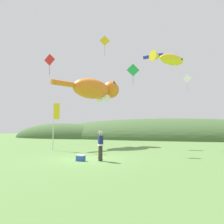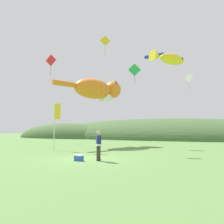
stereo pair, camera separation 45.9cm
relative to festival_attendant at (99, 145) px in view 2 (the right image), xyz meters
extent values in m
plane|color=#5B8442|center=(-0.89, 0.39, -0.95)|extent=(120.00, 120.00, 0.00)
ellipsoid|color=#426033|center=(-0.89, 29.40, -0.95)|extent=(54.68, 15.98, 7.50)
ellipsoid|color=#426033|center=(-19.67, 25.61, -0.95)|extent=(21.46, 8.12, 5.93)
cylinder|color=#332D28|center=(0.00, 0.00, -0.51)|extent=(0.24, 0.24, 0.88)
cube|color=navy|center=(0.00, 0.00, 0.23)|extent=(0.43, 0.46, 0.60)
cube|color=white|center=(0.00, 0.00, -0.01)|extent=(0.46, 0.49, 0.10)
sphere|color=beige|center=(0.00, 0.00, 0.64)|extent=(0.20, 0.20, 0.20)
cylinder|color=#B2AD99|center=(0.00, 0.00, 0.73)|extent=(0.30, 0.30, 0.09)
cylinder|color=#B2AD99|center=(0.00, 0.00, 0.79)|extent=(0.20, 0.20, 0.07)
cylinder|color=olive|center=(-0.31, 0.64, -0.82)|extent=(0.12, 0.20, 0.20)
cylinder|color=brown|center=(-0.37, 0.64, -0.82)|extent=(0.02, 0.27, 0.27)
cylinder|color=brown|center=(-0.25, 0.64, -0.82)|extent=(0.02, 0.27, 0.27)
cube|color=blue|center=(-1.09, -0.41, -0.80)|extent=(0.50, 0.36, 0.30)
cube|color=white|center=(-1.09, -0.41, -0.62)|extent=(0.51, 0.36, 0.06)
cylinder|color=silver|center=(-6.43, 4.39, 1.13)|extent=(0.08, 0.08, 4.18)
cube|color=yellow|center=(-6.11, 4.39, 2.47)|extent=(0.60, 0.03, 1.40)
ellipsoid|color=orange|center=(-5.24, 9.61, 5.33)|extent=(4.30, 5.21, 2.20)
ellipsoid|color=white|center=(-5.13, 9.81, 4.93)|extent=(2.58, 3.27, 1.21)
sphere|color=orange|center=(-3.90, 12.13, 5.55)|extent=(1.98, 1.98, 1.98)
cone|color=#522A0A|center=(-4.38, 12.38, 6.27)|extent=(0.95, 0.95, 0.66)
cone|color=#522A0A|center=(-3.42, 11.87, 6.27)|extent=(0.95, 0.95, 0.66)
sphere|color=white|center=(-5.06, 11.35, 4.40)|extent=(0.79, 0.79, 0.79)
sphere|color=white|center=(-3.89, 10.72, 4.40)|extent=(0.79, 0.79, 0.79)
cylinder|color=orange|center=(-6.89, 6.51, 5.44)|extent=(1.60, 2.38, 0.53)
ellipsoid|color=yellow|center=(3.71, 5.77, 6.45)|extent=(2.24, 2.42, 0.85)
cone|color=yellow|center=(2.68, 4.55, 6.45)|extent=(1.15, 1.14, 0.85)
cone|color=yellow|center=(3.76, 5.82, 6.81)|extent=(0.56, 0.56, 0.40)
sphere|color=black|center=(4.44, 6.18, 6.52)|extent=(0.20, 0.20, 0.20)
cylinder|color=#2633A5|center=(1.50, 10.38, 8.48)|extent=(2.19, 0.70, 0.36)
torus|color=white|center=(2.57, 10.21, 8.48)|extent=(0.13, 0.44, 0.44)
cube|color=green|center=(-0.76, 10.67, 7.28)|extent=(1.30, 0.56, 1.41)
cylinder|color=black|center=(-0.76, 10.68, 7.28)|extent=(0.88, 0.38, 0.02)
cube|color=#1A7C35|center=(-0.76, 10.67, 6.13)|extent=(0.03, 0.02, 0.90)
cube|color=red|center=(-7.55, 5.17, 7.52)|extent=(1.16, 0.12, 1.17)
cylinder|color=black|center=(-7.55, 5.18, 7.52)|extent=(0.78, 0.08, 0.02)
cube|color=maroon|center=(-7.55, 5.17, 6.48)|extent=(0.03, 0.01, 0.90)
cube|color=white|center=(4.74, 11.57, 6.10)|extent=(0.87, 0.45, 0.97)
cylinder|color=black|center=(4.74, 11.58, 6.10)|extent=(0.59, 0.31, 0.02)
cube|color=#A9A9A9|center=(4.74, 11.57, 5.17)|extent=(0.03, 0.02, 0.90)
cube|color=yellow|center=(-2.09, 5.73, 8.83)|extent=(0.85, 0.45, 0.95)
cylinder|color=black|center=(-2.09, 5.74, 8.83)|extent=(0.57, 0.31, 0.02)
cube|color=#A98511|center=(-2.09, 5.73, 7.91)|extent=(0.03, 0.02, 0.90)
camera|label=1|loc=(5.12, -11.94, 0.96)|focal=35.00mm
camera|label=2|loc=(5.55, -11.77, 0.96)|focal=35.00mm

